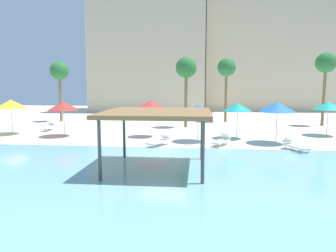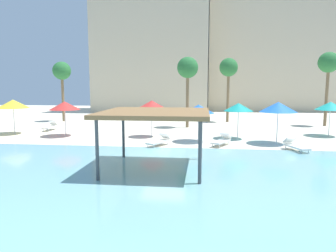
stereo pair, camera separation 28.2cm
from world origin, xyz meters
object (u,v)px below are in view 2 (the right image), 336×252
object	(u,v)px
beach_umbrella_yellow_0	(13,104)
palm_tree_1	(229,69)
palm_tree_0	(188,69)
beach_umbrella_teal_6	(238,107)
beach_umbrella_teal_7	(331,106)
lounge_chair_3	(222,140)
lounge_chair_4	(160,141)
palm_tree_3	(62,72)
beach_umbrella_blue_4	(199,109)
beach_umbrella_red_1	(65,106)
lounge_chair_0	(295,145)
beach_umbrella_red_2	(152,104)
shade_pavilion	(155,114)
palm_tree_2	(329,64)
lounge_chair_2	(51,126)
beach_umbrella_blue_3	(278,107)

from	to	relation	value
beach_umbrella_yellow_0	palm_tree_1	distance (m)	20.39
palm_tree_0	palm_tree_1	world-z (taller)	palm_tree_1
beach_umbrella_teal_6	beach_umbrella_teal_7	distance (m)	7.28
lounge_chair_3	lounge_chair_4	size ratio (longest dim) A/B	1.01
lounge_chair_3	palm_tree_0	distance (m)	10.16
beach_umbrella_yellow_0	palm_tree_3	bearing A→B (deg)	90.59
beach_umbrella_blue_4	beach_umbrella_teal_6	bearing A→B (deg)	29.22
beach_umbrella_red_1	palm_tree_3	distance (m)	10.85
lounge_chair_0	beach_umbrella_red_2	bearing A→B (deg)	-133.22
beach_umbrella_red_1	beach_umbrella_teal_7	size ratio (longest dim) A/B	1.01
shade_pavilion	beach_umbrella_teal_7	xyz separation A→B (m)	(11.61, 10.87, -0.23)
shade_pavilion	palm_tree_3	world-z (taller)	palm_tree_3
beach_umbrella_teal_6	palm_tree_3	distance (m)	19.85
beach_umbrella_yellow_0	palm_tree_2	size ratio (longest dim) A/B	0.39
lounge_chair_2	beach_umbrella_red_2	bearing A→B (deg)	73.05
beach_umbrella_red_1	lounge_chair_3	distance (m)	11.99
lounge_chair_4	palm_tree_0	distance (m)	10.38
beach_umbrella_teal_6	palm_tree_0	bearing A→B (deg)	124.59
lounge_chair_3	palm_tree_2	size ratio (longest dim) A/B	0.28
shade_pavilion	beach_umbrella_yellow_0	bearing A→B (deg)	144.43
shade_pavilion	palm_tree_2	xyz separation A→B (m)	(13.59, 17.03, 3.22)
shade_pavilion	lounge_chair_2	bearing A→B (deg)	133.75
beach_umbrella_blue_4	beach_umbrella_teal_7	size ratio (longest dim) A/B	0.97
shade_pavilion	beach_umbrella_teal_7	size ratio (longest dim) A/B	1.83
shade_pavilion	palm_tree_0	world-z (taller)	palm_tree_0
beach_umbrella_blue_3	palm_tree_0	xyz separation A→B (m)	(-6.29, 7.42, 2.84)
palm_tree_2	palm_tree_0	bearing A→B (deg)	-169.35
beach_umbrella_red_1	beach_umbrella_teal_7	world-z (taller)	beach_umbrella_red_1
beach_umbrella_yellow_0	beach_umbrella_red_2	xyz separation A→B (m)	(11.01, -0.06, 0.06)
lounge_chair_2	shade_pavilion	bearing A→B (deg)	41.19
lounge_chair_4	palm_tree_0	bearing A→B (deg)	-158.82
shade_pavilion	palm_tree_0	xyz separation A→B (m)	(0.66, 14.60, 2.73)
beach_umbrella_blue_3	palm_tree_3	size ratio (longest dim) A/B	0.43
lounge_chair_3	beach_umbrella_red_2	bearing A→B (deg)	-92.69
palm_tree_3	lounge_chair_0	bearing A→B (deg)	-32.87
lounge_chair_4	palm_tree_3	distance (m)	18.08
palm_tree_0	beach_umbrella_red_1	bearing A→B (deg)	-145.91
shade_pavilion	beach_umbrella_yellow_0	world-z (taller)	beach_umbrella_yellow_0
beach_umbrella_red_1	lounge_chair_2	bearing A→B (deg)	133.49
shade_pavilion	palm_tree_1	world-z (taller)	palm_tree_1
beach_umbrella_teal_7	lounge_chair_3	xyz separation A→B (m)	(-8.28, -4.74, -1.96)
lounge_chair_3	lounge_chair_4	xyz separation A→B (m)	(-3.94, -0.57, 0.00)
shade_pavilion	palm_tree_1	distance (m)	20.11
shade_pavilion	beach_umbrella_blue_4	bearing A→B (deg)	76.12
lounge_chair_0	palm_tree_2	bearing A→B (deg)	134.25
beach_umbrella_teal_6	lounge_chair_2	distance (m)	15.82
beach_umbrella_blue_3	lounge_chair_2	world-z (taller)	beach_umbrella_blue_3
beach_umbrella_teal_6	lounge_chair_0	bearing A→B (deg)	-54.14
beach_umbrella_yellow_0	beach_umbrella_blue_4	bearing A→B (deg)	-6.93
beach_umbrella_yellow_0	beach_umbrella_teal_6	distance (m)	17.30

